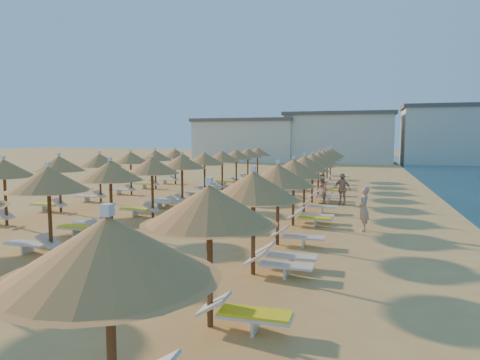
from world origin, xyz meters
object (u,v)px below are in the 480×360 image
(beachgoer_b, at_px, (322,189))
(beachgoer_a, at_px, (364,209))
(parasol_row_west, at_px, (182,162))
(beachgoer_c, at_px, (342,189))
(parasol_row_east, at_px, (304,165))

(beachgoer_b, bearing_deg, beachgoer_a, 14.12)
(parasol_row_west, bearing_deg, beachgoer_c, 19.83)
(beachgoer_b, height_order, beachgoer_c, beachgoer_c)
(parasol_row_east, xyz_separation_m, parasol_row_west, (-6.45, 0.00, 0.00))
(parasol_row_east, bearing_deg, beachgoer_c, 60.40)
(parasol_row_east, xyz_separation_m, beachgoer_b, (0.56, 3.11, -1.52))
(parasol_row_west, height_order, beachgoer_c, parasol_row_west)
(parasol_row_east, bearing_deg, parasol_row_west, 180.00)
(beachgoer_b, xyz_separation_m, beachgoer_c, (1.10, -0.19, 0.04))
(parasol_row_east, relative_size, parasol_row_west, 1.00)
(beachgoer_c, bearing_deg, parasol_row_east, -93.36)
(beachgoer_c, bearing_deg, beachgoer_b, -163.32)
(parasol_row_west, relative_size, beachgoer_a, 20.35)
(beachgoer_b, bearing_deg, parasol_row_east, -14.59)
(beachgoer_a, bearing_deg, beachgoer_b, -162.75)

